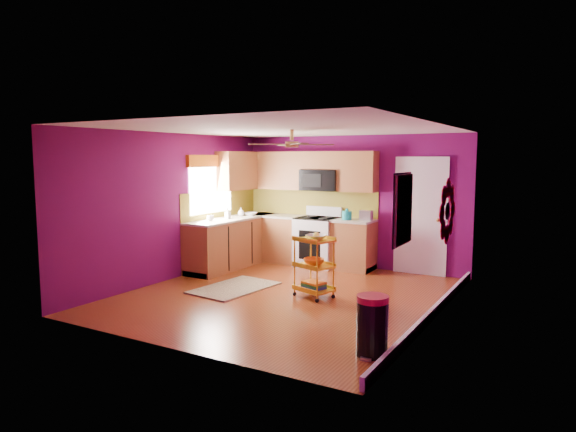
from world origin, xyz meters
The scene contains 18 objects.
ground centered at (0.00, 0.00, 0.00)m, with size 5.00×5.00×0.00m, color #65270F.
room_envelope centered at (0.03, 0.00, 1.63)m, with size 4.54×5.04×2.52m.
lower_cabinets centered at (-1.35, 1.82, 0.43)m, with size 2.81×2.31×0.94m.
electric_range centered at (-0.55, 2.17, 0.48)m, with size 0.76×0.66×1.13m.
upper_cabinetry centered at (-1.24, 2.17, 1.80)m, with size 2.80×2.30×1.26m.
left_window centered at (-2.22, 1.05, 1.74)m, with size 0.08×1.35×1.08m.
panel_door centered at (1.35, 2.47, 1.02)m, with size 0.95×0.11×2.15m.
right_wall_art centered at (2.23, -0.34, 1.44)m, with size 0.04×2.74×1.04m.
ceiling_fan centered at (0.00, 0.20, 2.29)m, with size 1.01×1.01×0.26m.
shag_rug centered at (-0.92, -0.04, 0.01)m, with size 0.85×1.39×0.02m, color #312110.
rolling_cart centered at (0.42, 0.14, 0.51)m, with size 0.65×0.55×0.99m.
trash_can centered at (1.98, -1.58, 0.32)m, with size 0.41×0.41×0.64m.
teal_kettle centered at (0.07, 2.15, 1.02)m, with size 0.18×0.18×0.21m.
toaster centered at (0.40, 2.26, 1.03)m, with size 0.22×0.15×0.18m, color beige.
soap_bottle_a centered at (-1.94, 1.17, 1.04)m, with size 0.09×0.09×0.20m, color #EA3F72.
soap_bottle_b centered at (-1.98, 1.67, 1.02)m, with size 0.13×0.13×0.16m, color white.
counter_dish centered at (-1.86, 1.83, 0.97)m, with size 0.25×0.25×0.06m, color white.
counter_cup centered at (-2.01, 0.75, 0.99)m, with size 0.13×0.13×0.10m, color white.
Camera 1 is at (3.83, -6.56, 2.08)m, focal length 32.00 mm.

